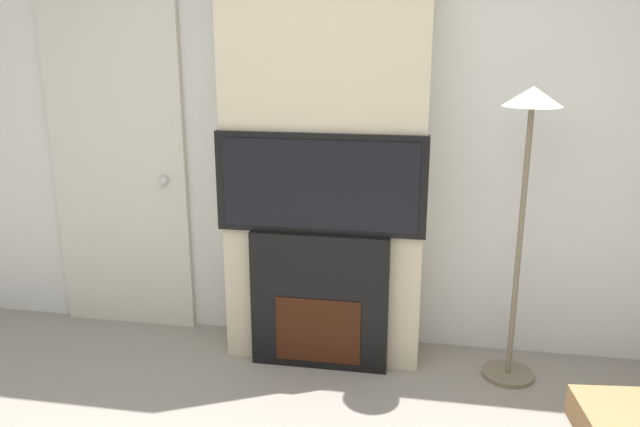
{
  "coord_description": "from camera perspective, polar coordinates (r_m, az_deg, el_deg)",
  "views": [
    {
      "loc": [
        0.58,
        -1.63,
        1.84
      ],
      "look_at": [
        0.0,
        1.63,
        0.92
      ],
      "focal_mm": 35.0,
      "sensor_mm": 36.0,
      "label": 1
    }
  ],
  "objects": [
    {
      "name": "wall_back",
      "position": [
        3.74,
        1.08,
        8.02
      ],
      "size": [
        6.0,
        0.06,
        2.7
      ],
      "color": "silver",
      "rests_on": "ground_plane"
    },
    {
      "name": "chimney_breast",
      "position": [
        3.53,
        0.53,
        7.57
      ],
      "size": [
        1.13,
        0.37,
        2.7
      ],
      "color": "beige",
      "rests_on": "ground_plane"
    },
    {
      "name": "fireplace",
      "position": [
        3.61,
        -0.0,
        -7.94
      ],
      "size": [
        0.79,
        0.15,
        0.81
      ],
      "color": "black",
      "rests_on": "ground_plane"
    },
    {
      "name": "television",
      "position": [
        3.39,
        -0.01,
        2.71
      ],
      "size": [
        1.16,
        0.07,
        0.56
      ],
      "color": "black",
      "rests_on": "fireplace"
    },
    {
      "name": "floor_lamp",
      "position": [
        3.4,
        18.38,
        4.36
      ],
      "size": [
        0.3,
        0.3,
        1.62
      ],
      "color": "#726651",
      "rests_on": "ground_plane"
    },
    {
      "name": "entry_door",
      "position": [
        4.17,
        -17.88,
        3.69
      ],
      "size": [
        0.9,
        0.09,
        2.07
      ],
      "color": "beige",
      "rests_on": "ground_plane"
    }
  ]
}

